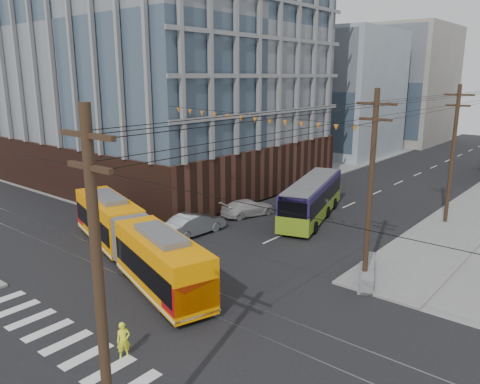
% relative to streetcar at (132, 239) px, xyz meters
% --- Properties ---
extents(ground, '(160.00, 160.00, 0.00)m').
position_rel_streetcar_xyz_m(ground, '(4.06, -4.52, -1.71)').
color(ground, slate).
extents(office_building, '(30.00, 25.00, 28.60)m').
position_rel_streetcar_xyz_m(office_building, '(-17.94, 18.48, 12.59)').
color(office_building, '#381E16').
rests_on(office_building, ground).
extents(bg_bldg_nw_near, '(18.00, 16.00, 18.00)m').
position_rel_streetcar_xyz_m(bg_bldg_nw_near, '(-12.94, 47.48, 7.29)').
color(bg_bldg_nw_near, '#8C99A5').
rests_on(bg_bldg_nw_near, ground).
extents(bg_bldg_nw_far, '(16.00, 18.00, 20.00)m').
position_rel_streetcar_xyz_m(bg_bldg_nw_far, '(-9.94, 67.48, 8.29)').
color(bg_bldg_nw_far, gray).
rests_on(bg_bldg_nw_far, ground).
extents(utility_pole_near, '(0.30, 0.30, 11.00)m').
position_rel_streetcar_xyz_m(utility_pole_near, '(12.56, -10.52, 3.79)').
color(utility_pole_near, black).
rests_on(utility_pole_near, ground).
extents(streetcar, '(17.65, 7.90, 3.42)m').
position_rel_streetcar_xyz_m(streetcar, '(0.00, 0.00, 0.00)').
color(streetcar, '#FC9100').
rests_on(streetcar, ground).
extents(city_bus, '(5.88, 11.97, 3.33)m').
position_rel_streetcar_xyz_m(city_bus, '(3.43, 15.84, -0.05)').
color(city_bus, '#221849').
rests_on(city_bus, ground).
extents(parked_car_silver, '(2.02, 5.11, 1.65)m').
position_rel_streetcar_xyz_m(parked_car_silver, '(-1.16, 6.63, -0.88)').
color(parked_car_silver, '#99A0A5').
rests_on(parked_car_silver, ground).
extents(parked_car_white, '(3.36, 5.18, 1.40)m').
position_rel_streetcar_xyz_m(parked_car_white, '(-1.07, 12.96, -1.01)').
color(parked_car_white, '#B6B3B2').
rests_on(parked_car_white, ground).
extents(parked_car_grey, '(2.29, 4.41, 1.19)m').
position_rel_streetcar_xyz_m(parked_car_grey, '(-0.88, 20.51, -1.12)').
color(parked_car_grey, '#565964').
rests_on(parked_car_grey, ground).
extents(pedestrian, '(0.59, 0.69, 1.61)m').
position_rel_streetcar_xyz_m(pedestrian, '(7.79, -6.55, -0.91)').
color(pedestrian, '#FAFF28').
rests_on(pedestrian, ground).
extents(jersey_barrier, '(2.70, 4.49, 0.89)m').
position_rel_streetcar_xyz_m(jersey_barrier, '(12.36, 7.39, -1.26)').
color(jersey_barrier, slate).
rests_on(jersey_barrier, ground).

